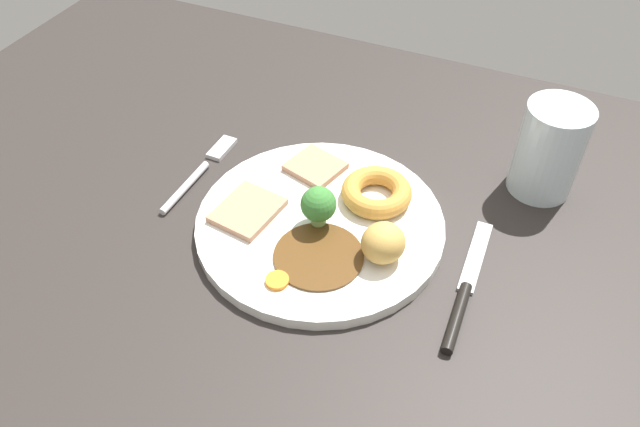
# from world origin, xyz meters

# --- Properties ---
(dining_table) EXTENTS (1.20, 0.84, 0.04)m
(dining_table) POSITION_xyz_m (0.00, 0.00, 0.02)
(dining_table) COLOR #2B2623
(dining_table) RESTS_ON ground
(dinner_plate) EXTENTS (0.28, 0.28, 0.01)m
(dinner_plate) POSITION_xyz_m (0.02, 0.01, 0.04)
(dinner_plate) COLOR white
(dinner_plate) RESTS_ON dining_table
(gravy_pool) EXTENTS (0.10, 0.10, 0.00)m
(gravy_pool) POSITION_xyz_m (0.04, -0.04, 0.05)
(gravy_pool) COLOR #563819
(gravy_pool) RESTS_ON dinner_plate
(meat_slice_main) EXTENTS (0.07, 0.08, 0.01)m
(meat_slice_main) POSITION_xyz_m (-0.06, -0.02, 0.05)
(meat_slice_main) COLOR tan
(meat_slice_main) RESTS_ON dinner_plate
(meat_slice_under) EXTENTS (0.07, 0.07, 0.01)m
(meat_slice_under) POSITION_xyz_m (-0.02, 0.08, 0.05)
(meat_slice_under) COLOR tan
(meat_slice_under) RESTS_ON dinner_plate
(yorkshire_pudding) EXTENTS (0.08, 0.08, 0.02)m
(yorkshire_pudding) POSITION_xyz_m (0.07, 0.06, 0.06)
(yorkshire_pudding) COLOR #C68938
(yorkshire_pudding) RESTS_ON dinner_plate
(roast_potato_left) EXTENTS (0.06, 0.06, 0.04)m
(roast_potato_left) POSITION_xyz_m (0.10, -0.02, 0.07)
(roast_potato_left) COLOR tan
(roast_potato_left) RESTS_ON dinner_plate
(carrot_coin_front) EXTENTS (0.02, 0.02, 0.00)m
(carrot_coin_front) POSITION_xyz_m (0.02, -0.09, 0.05)
(carrot_coin_front) COLOR orange
(carrot_coin_front) RESTS_ON dinner_plate
(broccoli_floret) EXTENTS (0.04, 0.04, 0.05)m
(broccoli_floret) POSITION_xyz_m (0.02, 0.00, 0.08)
(broccoli_floret) COLOR #8CB766
(broccoli_floret) RESTS_ON dinner_plate
(fork) EXTENTS (0.02, 0.15, 0.01)m
(fork) POSITION_xyz_m (-0.15, 0.04, 0.04)
(fork) COLOR silver
(fork) RESTS_ON dining_table
(knife) EXTENTS (0.02, 0.19, 0.01)m
(knife) POSITION_xyz_m (0.19, -0.02, 0.04)
(knife) COLOR black
(knife) RESTS_ON dining_table
(water_glass) EXTENTS (0.08, 0.08, 0.11)m
(water_glass) POSITION_xyz_m (0.23, 0.18, 0.09)
(water_glass) COLOR silver
(water_glass) RESTS_ON dining_table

